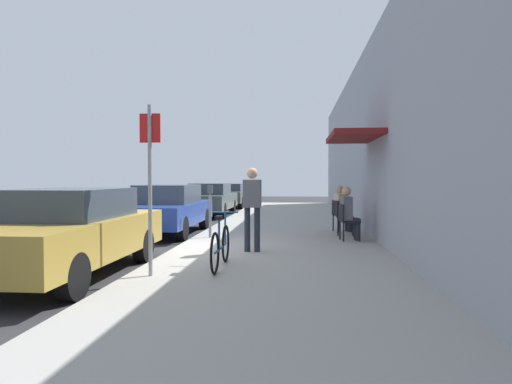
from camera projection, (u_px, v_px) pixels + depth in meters
The scene contains 16 objects.
ground_plane at pixel (174, 253), 9.58m from camera, with size 60.00×60.00×0.00m, color #2D2D30.
sidewalk_slab at pixel (282, 239), 11.37m from camera, with size 4.50×32.00×0.12m, color #9E9B93.
building_facade at pixel (379, 137), 11.07m from camera, with size 1.40×32.00×5.25m.
parked_car_0 at pixel (68, 231), 7.32m from camera, with size 1.80×4.40×1.44m.
parked_car_1 at pixel (167, 209), 12.92m from camera, with size 1.80×4.40×1.41m.
parked_car_2 at pixel (210, 199), 19.20m from camera, with size 1.80×4.40×1.39m.
parked_car_3 at pixel (229, 195), 24.74m from camera, with size 1.80×4.40×1.31m.
parking_meter at pixel (210, 207), 11.25m from camera, with size 0.12×0.10×1.32m.
street_sign at pixel (150, 176), 6.80m from camera, with size 0.32×0.06×2.60m.
bicycle_0 at pixel (221, 246), 7.44m from camera, with size 0.46×1.71×0.90m.
cafe_chair_0 at pixel (346, 219), 10.70m from camera, with size 0.49×0.49×0.87m.
seated_patron_0 at pixel (349, 211), 10.70m from camera, with size 0.46×0.40×1.29m.
cafe_chair_1 at pixel (342, 216), 11.67m from camera, with size 0.47×0.47×0.87m.
cafe_chair_2 at pixel (340, 214), 12.44m from camera, with size 0.56×0.56×0.87m.
seated_patron_2 at pixel (342, 207), 12.45m from camera, with size 0.51×0.46×1.29m.
pedestrian_standing at pixel (252, 202), 9.05m from camera, with size 0.36×0.22×1.70m.
Camera 1 is at (2.62, -9.34, 1.61)m, focal length 31.49 mm.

